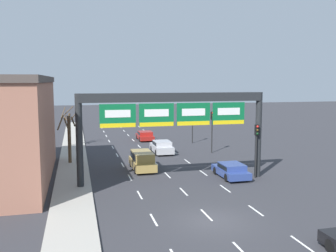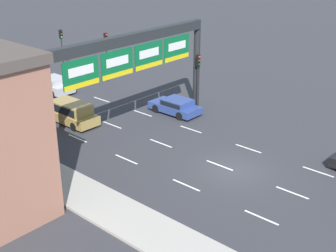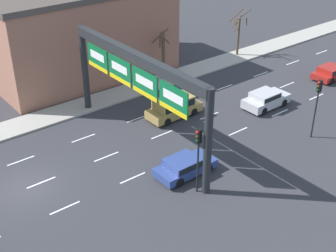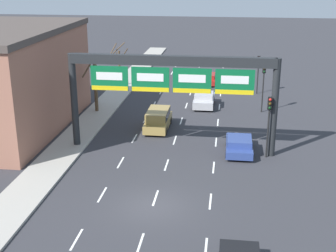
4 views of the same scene
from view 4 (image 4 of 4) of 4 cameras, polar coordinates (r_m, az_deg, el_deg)
The scene contains 13 objects.
ground_plane at distance 27.62m, azimuth -1.86°, elevation -9.71°, with size 220.00×220.00×0.00m, color #333338.
sidewalk_left at distance 29.82m, azimuth -17.38°, elevation -8.20°, with size 2.80×110.00×0.15m.
lane_dashes at distance 39.89m, azimuth 1.25°, elevation -0.49°, with size 6.72×67.00×0.01m.
sign_gantry at distance 33.80m, azimuth 0.44°, elevation 5.84°, with size 15.32×0.70×7.23m.
car_blue at distance 35.23m, azimuth 8.67°, elevation -2.21°, with size 1.98×4.21×1.24m.
car_silver at distance 46.54m, azimuth 4.40°, elevation 3.28°, with size 1.99×4.25×1.43m.
suv_gold at distance 39.92m, azimuth -1.23°, elevation 0.94°, with size 1.93×4.67×1.68m.
car_red at distance 55.96m, azimuth 4.81°, elevation 5.83°, with size 1.98×4.15×1.25m.
traffic_light_near_gantry at distance 33.92m, azimuth 12.22°, elevation 1.34°, with size 0.30×0.35×4.54m.
traffic_light_mid_block at distance 44.88m, azimuth 11.59°, elevation 5.79°, with size 0.30×0.35×4.71m.
traffic_light_far_end at distance 51.71m, azimuth 10.96°, elevation 7.10°, with size 0.30×0.35×4.15m.
tree_bare_closest at distance 44.60m, azimuth -8.89°, elevation 5.05°, with size 1.77×1.74×4.63m.
tree_bare_second at distance 54.38m, azimuth -6.00°, elevation 7.58°, with size 2.19×1.87×4.86m.
Camera 4 is at (4.03, -23.93, 13.18)m, focal length 50.00 mm.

